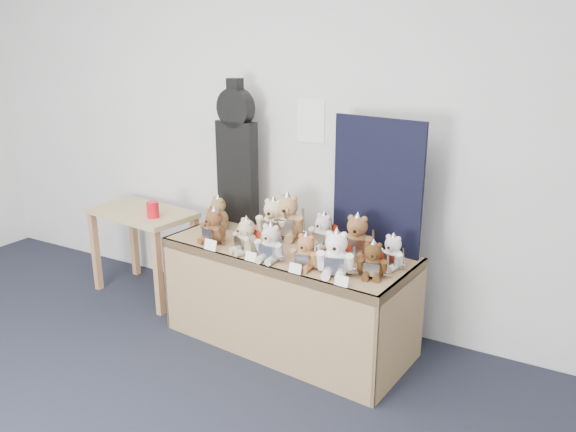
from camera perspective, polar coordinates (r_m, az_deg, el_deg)
The scene contains 22 objects.
room_shell at distance 3.90m, azimuth 2.30°, elevation 9.64°, with size 6.00×6.00×6.00m.
display_table at distance 3.63m, azimuth -0.60°, elevation -5.72°, with size 1.68×0.83×0.68m.
side_table at distance 4.53m, azimuth -14.54°, elevation -0.93°, with size 0.89×0.57×0.70m.
guitar_case at distance 4.04m, azimuth -5.22°, elevation 6.30°, with size 0.32×0.12×1.03m.
navy_board at distance 3.52m, azimuth 9.00°, elevation 3.09°, with size 0.63×0.02×0.84m, color black.
red_cup at distance 4.27m, azimuth -13.57°, elevation 0.62°, with size 0.09×0.09×0.12m, color red.
teddy_front_far_left at distance 3.71m, azimuth -7.56°, elevation -1.17°, with size 0.21×0.20×0.26m.
teddy_front_left at distance 3.52m, azimuth -4.28°, elevation -2.18°, with size 0.20×0.20×0.25m.
teddy_front_centre at distance 3.39m, azimuth -1.78°, elevation -2.85°, with size 0.21×0.17×0.26m.
teddy_front_right at distance 3.28m, azimuth 1.80°, elevation -3.76°, with size 0.19×0.15×0.24m.
teddy_front_far_right at distance 3.19m, azimuth 4.90°, elevation -3.97°, with size 0.25×0.22×0.30m.
teddy_front_end at distance 3.19m, azimuth 8.60°, elevation -4.56°, with size 0.20×0.18×0.24m.
teddy_back_left at distance 3.78m, azimuth -1.53°, elevation -0.40°, with size 0.25×0.21×0.31m.
teddy_back_centre_left at distance 3.77m, azimuth -0.12°, elevation -0.20°, with size 0.29×0.26×0.34m.
teddy_back_centre_right at distance 3.61m, azimuth 3.60°, elevation -1.64°, with size 0.21×0.20×0.26m.
teddy_back_right at distance 3.47m, azimuth 7.00°, elevation -2.21°, with size 0.25×0.21×0.30m.
teddy_back_end at distance 3.34m, azimuth 10.53°, elevation -3.71°, with size 0.19×0.16×0.23m.
teddy_back_far_left at distance 4.01m, azimuth -7.16°, elevation 0.24°, with size 0.21×0.20×0.26m.
entry_card_a at distance 3.60m, azimuth -7.89°, elevation -2.93°, with size 0.10×0.00×0.07m, color white.
entry_card_b at distance 3.40m, azimuth -3.80°, elevation -4.14°, with size 0.08×0.00×0.06m, color white.
entry_card_c at distance 3.22m, azimuth 0.74°, elevation -5.35°, with size 0.08×0.00×0.06m, color white.
entry_card_d at distance 3.07m, azimuth 5.46°, elevation -6.58°, with size 0.08×0.00×0.06m, color white.
Camera 1 is at (2.05, -0.95, 1.95)m, focal length 35.00 mm.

